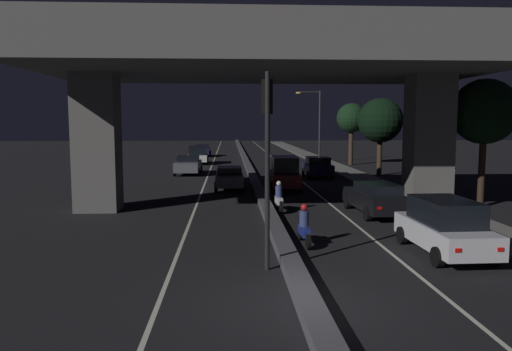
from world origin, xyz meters
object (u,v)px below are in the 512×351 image
object	(u,v)px
street_lamp	(316,120)
motorcycle_white_filtering_mid	(279,198)
car_white_lead	(445,226)
car_grey_second_oncoming	(188,165)
car_dark_red_third	(285,173)
pedestrian_on_sidewalk	(429,188)
car_black_second	(376,198)
motorcycle_blue_filtering_near	(304,227)
traffic_light_left_of_median	(267,137)
car_white_third_oncoming	(198,155)
car_dark_blue_fourth_oncoming	(203,150)
car_dark_blue_fourth	(317,167)
car_grey_lead_oncoming	(229,177)

from	to	relation	value
street_lamp	motorcycle_white_filtering_mid	xyz separation A→B (m)	(-6.57, -27.82, -3.79)
car_white_lead	car_grey_second_oncoming	distance (m)	26.59
car_dark_red_third	pedestrian_on_sidewalk	size ratio (longest dim) A/B	2.47
street_lamp	car_dark_red_third	xyz separation A→B (m)	(-5.49, -20.58, -3.33)
car_black_second	motorcycle_white_filtering_mid	xyz separation A→B (m)	(-4.31, 0.99, -0.14)
car_grey_second_oncoming	motorcycle_blue_filtering_near	world-z (taller)	car_grey_second_oncoming
traffic_light_left_of_median	car_white_third_oncoming	bearing A→B (deg)	96.61
car_white_third_oncoming	motorcycle_blue_filtering_near	distance (m)	33.67
car_dark_blue_fourth_oncoming	motorcycle_blue_filtering_near	world-z (taller)	car_dark_blue_fourth_oncoming
car_black_second	car_dark_blue_fourth	size ratio (longest dim) A/B	1.10
street_lamp	car_grey_lead_oncoming	size ratio (longest dim) A/B	1.69
car_dark_red_third	motorcycle_blue_filtering_near	world-z (taller)	car_dark_red_third
car_dark_red_third	car_dark_blue_fourth_oncoming	size ratio (longest dim) A/B	0.99
street_lamp	pedestrian_on_sidewalk	xyz separation A→B (m)	(0.97, -26.87, -3.46)
car_dark_red_third	motorcycle_blue_filtering_near	distance (m)	13.69
car_grey_lead_oncoming	car_dark_blue_fourth_oncoming	size ratio (longest dim) A/B	1.05
motorcycle_white_filtering_mid	pedestrian_on_sidewalk	size ratio (longest dim) A/B	1.17
car_dark_blue_fourth	motorcycle_blue_filtering_near	bearing A→B (deg)	169.55
street_lamp	car_grey_lead_oncoming	distance (m)	22.05
car_white_third_oncoming	pedestrian_on_sidewalk	bearing A→B (deg)	25.26
car_grey_second_oncoming	car_dark_red_third	bearing A→B (deg)	36.10
car_black_second	car_grey_second_oncoming	world-z (taller)	car_grey_second_oncoming
car_black_second	car_dark_red_third	size ratio (longest dim) A/B	1.17
street_lamp	motorcycle_blue_filtering_near	distance (m)	35.03
traffic_light_left_of_median	car_grey_second_oncoming	xyz separation A→B (m)	(-4.30, 25.91, -3.00)
car_grey_lead_oncoming	car_white_third_oncoming	bearing A→B (deg)	-171.10
car_black_second	car_dark_red_third	xyz separation A→B (m)	(-3.23, 8.23, 0.32)
car_dark_blue_fourth_oncoming	motorcycle_white_filtering_mid	xyz separation A→B (m)	(5.47, -37.71, -0.15)
traffic_light_left_of_median	car_white_third_oncoming	distance (m)	36.25
car_dark_red_third	street_lamp	bearing A→B (deg)	-13.27
car_dark_blue_fourth	car_grey_second_oncoming	bearing A→B (deg)	76.15
car_dark_red_third	car_grey_second_oncoming	size ratio (longest dim) A/B	1.00
car_white_lead	car_dark_red_third	distance (m)	15.45
traffic_light_left_of_median	pedestrian_on_sidewalk	world-z (taller)	traffic_light_left_of_median
car_dark_red_third	pedestrian_on_sidewalk	distance (m)	9.02
pedestrian_on_sidewalk	car_dark_blue_fourth	bearing A→B (deg)	103.58
car_grey_lead_oncoming	pedestrian_on_sidewalk	distance (m)	12.09
car_grey_second_oncoming	pedestrian_on_sidewalk	bearing A→B (deg)	40.89
car_white_lead	car_dark_blue_fourth	size ratio (longest dim) A/B	0.99
street_lamp	car_white_lead	size ratio (longest dim) A/B	1.72
car_black_second	street_lamp	bearing A→B (deg)	-6.88
pedestrian_on_sidewalk	car_black_second	bearing A→B (deg)	-149.02
car_white_lead	pedestrian_on_sidewalk	world-z (taller)	pedestrian_on_sidewalk
car_white_lead	pedestrian_on_sidewalk	bearing A→B (deg)	-20.73
car_black_second	motorcycle_blue_filtering_near	xyz separation A→B (m)	(-4.09, -5.43, -0.15)
car_dark_blue_fourth	street_lamp	bearing A→B (deg)	-8.39
car_grey_lead_oncoming	motorcycle_blue_filtering_near	distance (m)	14.61
traffic_light_left_of_median	street_lamp	world-z (taller)	street_lamp
street_lamp	car_white_third_oncoming	bearing A→B (deg)	-175.02
pedestrian_on_sidewalk	car_grey_second_oncoming	bearing A→B (deg)	129.60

